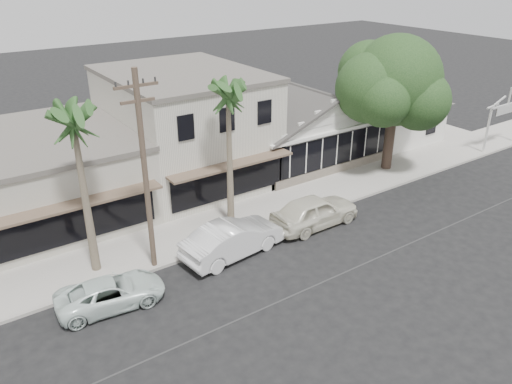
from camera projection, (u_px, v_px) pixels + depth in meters
ground at (379, 257)px, 23.39m from camera, size 140.00×140.00×0.00m
sidewalk_north at (161, 245)px, 24.28m from camera, size 90.00×3.50×0.15m
corner_shop at (297, 121)px, 34.13m from camera, size 10.40×8.60×5.10m
side_cottage at (388, 120)px, 38.08m from camera, size 6.00×6.00×3.00m
arch_sign at (508, 106)px, 35.42m from camera, size 4.12×0.12×3.95m
row_building_near at (185, 129)px, 30.52m from camera, size 8.00×10.00×6.50m
row_building_midnear at (34, 179)px, 26.39m from camera, size 10.00×10.00×4.20m
utility_pole at (145, 170)px, 20.60m from camera, size 1.80×0.24×9.00m
car_0 at (314, 211)px, 25.84m from camera, size 4.93×2.00×1.68m
car_1 at (233, 239)px, 23.28m from camera, size 5.25×2.33×1.67m
car_2 at (111, 293)px, 19.95m from camera, size 4.49×2.45×1.19m
shade_tree at (392, 83)px, 30.79m from camera, size 7.85×7.10×8.71m
palm_east at (228, 95)px, 23.33m from camera, size 2.75×2.75×8.07m
palm_mid at (73, 121)px, 19.38m from camera, size 2.89×2.89×8.18m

